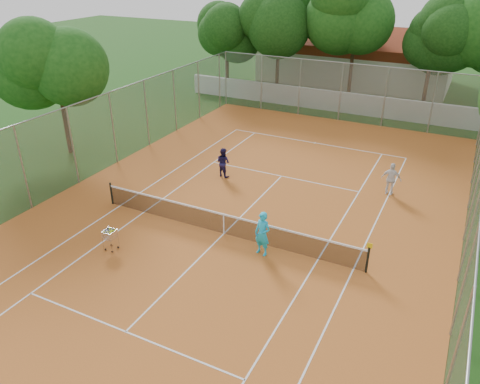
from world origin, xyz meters
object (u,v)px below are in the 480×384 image
at_px(clubhouse, 356,57).
at_px(ball_hopper, 110,239).
at_px(player_near, 262,234).
at_px(tennis_net, 224,224).
at_px(player_far_right, 391,179).
at_px(player_far_left, 223,162).

xyz_separation_m(clubhouse, ball_hopper, (-1.41, -32.03, -1.70)).
height_order(clubhouse, player_near, clubhouse).
relative_size(tennis_net, player_near, 6.57).
distance_m(tennis_net, ball_hopper, 4.56).
relative_size(tennis_net, clubhouse, 0.72).
height_order(clubhouse, player_far_right, clubhouse).
xyz_separation_m(player_far_left, ball_hopper, (-0.65, -8.08, -0.30)).
distance_m(player_far_left, ball_hopper, 8.12).
bearing_deg(ball_hopper, tennis_net, 46.21).
bearing_deg(player_near, tennis_net, 174.76).
bearing_deg(player_far_left, player_near, 144.49).
relative_size(player_near, player_far_left, 1.16).
xyz_separation_m(clubhouse, player_far_right, (7.47, -22.16, -1.37)).
bearing_deg(tennis_net, ball_hopper, -138.43).
relative_size(clubhouse, player_far_left, 10.50).
distance_m(clubhouse, player_far_left, 24.00).
relative_size(player_near, ball_hopper, 1.89).
height_order(tennis_net, player_near, player_near).
relative_size(tennis_net, player_far_left, 7.61).
bearing_deg(clubhouse, player_near, -82.26).
distance_m(tennis_net, clubhouse, 29.12).
bearing_deg(tennis_net, clubhouse, 93.95).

